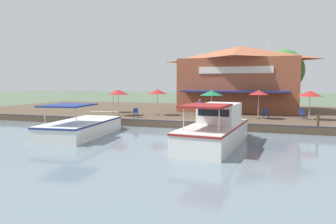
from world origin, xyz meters
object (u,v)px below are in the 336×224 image
object	(u,v)px
patio_umbrella_by_entrance	(259,93)
motorboat_outer_channel	(87,126)
waterfront_restaurant	(239,78)
patio_umbrella_mid_patio_left	(113,93)
cafe_chair_back_row_seat	(136,112)
cafe_chair_mid_patio	(266,113)
patio_umbrella_back_row	(310,94)
swan	(84,141)
cafe_chair_under_first_umbrella	(302,113)
mooring_post	(318,121)
patio_umbrella_mid_patio_right	(211,93)
patio_umbrella_near_quay_edge	(118,92)
motorboat_fourth_along	(218,128)
person_at_quay_edge	(200,107)
tree_behind_restaurant	(281,71)
patio_umbrella_far_corner	(157,92)

from	to	relation	value
patio_umbrella_by_entrance	motorboat_outer_channel	distance (m)	14.80
waterfront_restaurant	patio_umbrella_mid_patio_left	world-z (taller)	waterfront_restaurant
cafe_chair_back_row_seat	cafe_chair_mid_patio	bearing A→B (deg)	104.36
patio_umbrella_back_row	swan	world-z (taller)	patio_umbrella_back_row
cafe_chair_under_first_umbrella	swan	world-z (taller)	cafe_chair_under_first_umbrella
waterfront_restaurant	mooring_post	xyz separation A→B (m)	(13.03, 6.59, -3.31)
mooring_post	patio_umbrella_mid_patio_right	bearing A→B (deg)	-104.34
motorboat_outer_channel	waterfront_restaurant	bearing A→B (deg)	152.85
cafe_chair_under_first_umbrella	patio_umbrella_mid_patio_right	bearing A→B (deg)	-64.33
waterfront_restaurant	patio_umbrella_by_entrance	world-z (taller)	waterfront_restaurant
patio_umbrella_mid_patio_left	mooring_post	distance (m)	20.00
patio_umbrella_near_quay_edge	waterfront_restaurant	bearing A→B (deg)	134.06
patio_umbrella_mid_patio_right	cafe_chair_back_row_seat	xyz separation A→B (m)	(0.37, -6.84, -1.81)
cafe_chair_mid_patio	cafe_chair_back_row_seat	size ratio (longest dim) A/B	1.00
patio_umbrella_mid_patio_left	cafe_chair_mid_patio	distance (m)	15.79
patio_umbrella_by_entrance	mooring_post	xyz separation A→B (m)	(4.15, 4.14, -1.82)
motorboat_outer_channel	motorboat_fourth_along	bearing A→B (deg)	87.99
person_at_quay_edge	tree_behind_restaurant	size ratio (longest dim) A/B	0.24
swan	tree_behind_restaurant	bearing A→B (deg)	152.62
cafe_chair_mid_patio	cafe_chair_back_row_seat	distance (m)	11.68
waterfront_restaurant	mooring_post	world-z (taller)	waterfront_restaurant
patio_umbrella_near_quay_edge	tree_behind_restaurant	xyz separation A→B (m)	(-12.88, 15.32, 2.29)
waterfront_restaurant	cafe_chair_under_first_umbrella	xyz separation A→B (m)	(7.39, 6.14, -3.30)
patio_umbrella_mid_patio_left	mooring_post	xyz separation A→B (m)	(5.55, 19.15, -1.59)
cafe_chair_under_first_umbrella	tree_behind_restaurant	size ratio (longest dim) A/B	0.12
patio_umbrella_far_corner	motorboat_outer_channel	world-z (taller)	patio_umbrella_far_corner
person_at_quay_edge	tree_behind_restaurant	world-z (taller)	tree_behind_restaurant
patio_umbrella_mid_patio_left	cafe_chair_back_row_seat	xyz separation A→B (m)	(3.89, 4.36, -1.58)
patio_umbrella_far_corner	patio_umbrella_mid_patio_right	world-z (taller)	patio_umbrella_far_corner
cafe_chair_under_first_umbrella	motorboat_outer_channel	bearing A→B (deg)	-55.68
cafe_chair_mid_patio	tree_behind_restaurant	world-z (taller)	tree_behind_restaurant
motorboat_outer_channel	tree_behind_restaurant	world-z (taller)	tree_behind_restaurant
tree_behind_restaurant	cafe_chair_back_row_seat	bearing A→B (deg)	-42.73
patio_umbrella_mid_patio_left	cafe_chair_back_row_seat	size ratio (longest dim) A/B	2.68
patio_umbrella_far_corner	person_at_quay_edge	xyz separation A→B (m)	(2.11, 4.67, -1.20)
patio_umbrella_mid_patio_right	mooring_post	bearing A→B (deg)	75.66
patio_umbrella_mid_patio_left	tree_behind_restaurant	xyz separation A→B (m)	(-10.15, 17.33, 2.52)
cafe_chair_back_row_seat	swan	xyz separation A→B (m)	(9.49, 0.78, -0.85)
patio_umbrella_far_corner	cafe_chair_back_row_seat	distance (m)	3.39
cafe_chair_back_row_seat	motorboat_fourth_along	distance (m)	10.88
waterfront_restaurant	motorboat_outer_channel	distance (m)	20.37
patio_umbrella_near_quay_edge	patio_umbrella_back_row	bearing A→B (deg)	96.26
mooring_post	swan	bearing A→B (deg)	-60.80
patio_umbrella_mid_patio_right	mooring_post	world-z (taller)	patio_umbrella_mid_patio_right
cafe_chair_mid_patio	swan	world-z (taller)	cafe_chair_mid_patio
patio_umbrella_mid_patio_left	motorboat_fourth_along	bearing A→B (deg)	50.31
cafe_chair_mid_patio	patio_umbrella_far_corner	bearing A→B (deg)	-88.40
patio_umbrella_mid_patio_right	cafe_chair_under_first_umbrella	xyz separation A→B (m)	(-3.60, 7.50, -1.81)
patio_umbrella_near_quay_edge	person_at_quay_edge	world-z (taller)	patio_umbrella_near_quay_edge
patio_umbrella_near_quay_edge	cafe_chair_back_row_seat	world-z (taller)	patio_umbrella_near_quay_edge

